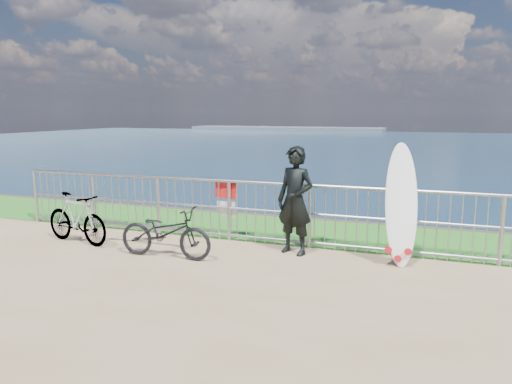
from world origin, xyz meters
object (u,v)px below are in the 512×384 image
at_px(surfer, 295,201).
at_px(bicycle_far, 77,218).
at_px(surfboard, 401,209).
at_px(bicycle_near, 165,232).

xyz_separation_m(surfer, bicycle_far, (-3.85, -0.72, -0.44)).
bearing_deg(surfboard, bicycle_near, -165.23).
height_order(surfboard, bicycle_near, surfboard).
height_order(surfer, surfboard, surfboard).
distance_m(bicycle_near, bicycle_far, 1.97).
distance_m(surfer, surfboard, 1.68).
bearing_deg(surfboard, bicycle_far, -172.68).
bearing_deg(bicycle_far, surfer, -67.71).
bearing_deg(bicycle_far, surfboard, -71.01).
bearing_deg(bicycle_near, bicycle_far, 81.29).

